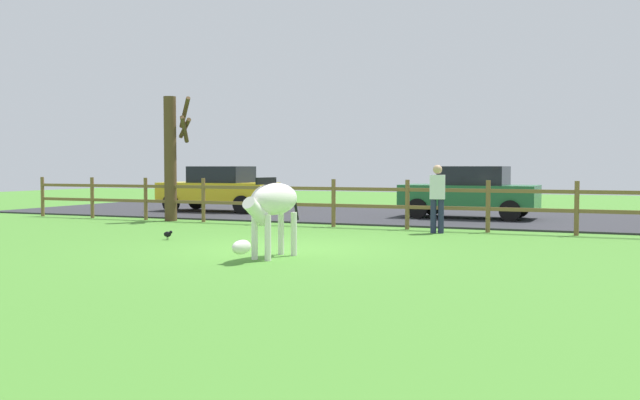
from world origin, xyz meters
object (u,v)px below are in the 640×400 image
bare_tree (172,155)px  parked_car_green (470,192)px  zebra (272,205)px  parked_car_yellow (219,188)px  visitor_near_fence (437,196)px  crow_on_grass (168,234)px

bare_tree → parked_car_green: size_ratio=0.90×
parked_car_green → bare_tree: bearing=-154.3°
zebra → parked_car_yellow: 12.29m
parked_car_green → visitor_near_fence: (0.08, -4.59, 0.06)m
crow_on_grass → visitor_near_fence: visitor_near_fence is taller
crow_on_grass → parked_car_yellow: 8.98m
zebra → visitor_near_fence: (1.59, 5.61, -0.02)m
bare_tree → crow_on_grass: bare_tree is taller
zebra → parked_car_yellow: size_ratio=0.47×
zebra → visitor_near_fence: size_ratio=1.18×
parked_car_green → parked_car_yellow: bearing=-178.8°
parked_car_green → visitor_near_fence: size_ratio=2.47×
parked_car_green → parked_car_yellow: (-8.65, -0.19, 0.00)m
zebra → parked_car_yellow: parked_car_yellow is taller
bare_tree → visitor_near_fence: bearing=-5.1°
bare_tree → parked_car_green: (8.02, 3.86, -1.09)m
bare_tree → zebra: size_ratio=1.89×
parked_car_green → zebra: bearing=-98.4°
zebra → parked_car_green: bearing=81.6°
bare_tree → crow_on_grass: size_ratio=16.99×
bare_tree → zebra: bare_tree is taller
parked_car_green → parked_car_yellow: same height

